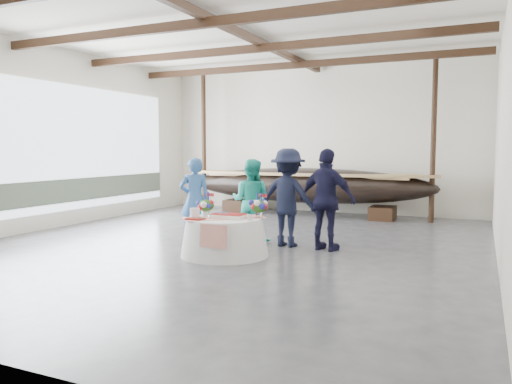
% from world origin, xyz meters
% --- Properties ---
extents(floor, '(10.00, 12.00, 0.01)m').
position_xyz_m(floor, '(0.00, 0.00, 0.00)').
color(floor, '#3D3D42').
rests_on(floor, ground).
extents(wall_back, '(10.00, 0.02, 4.50)m').
position_xyz_m(wall_back, '(0.00, 6.00, 2.25)').
color(wall_back, silver).
rests_on(wall_back, ground).
extents(wall_left, '(0.02, 12.00, 4.50)m').
position_xyz_m(wall_left, '(-5.00, 0.00, 2.25)').
color(wall_left, silver).
rests_on(wall_left, ground).
extents(wall_right, '(0.02, 12.00, 4.50)m').
position_xyz_m(wall_right, '(5.00, 0.00, 2.25)').
color(wall_right, silver).
rests_on(wall_right, ground).
extents(ceiling, '(10.00, 12.00, 0.01)m').
position_xyz_m(ceiling, '(0.00, 0.00, 4.50)').
color(ceiling, white).
rests_on(ceiling, wall_back).
extents(pavilion_structure, '(9.80, 11.76, 4.50)m').
position_xyz_m(pavilion_structure, '(0.00, 0.84, 4.00)').
color(pavilion_structure, black).
rests_on(pavilion_structure, ground).
extents(open_bay, '(0.03, 7.00, 3.20)m').
position_xyz_m(open_bay, '(-4.95, 1.00, 1.83)').
color(open_bay, silver).
rests_on(open_bay, ground).
extents(longboat_display, '(7.51, 1.50, 1.41)m').
position_xyz_m(longboat_display, '(-0.04, 4.92, 0.90)').
color(longboat_display, black).
rests_on(longboat_display, ground).
extents(banquet_table, '(1.62, 1.62, 0.70)m').
position_xyz_m(banquet_table, '(0.41, -1.01, 0.35)').
color(banquet_table, silver).
rests_on(banquet_table, ground).
extents(tabletop_items, '(1.49, 1.40, 0.40)m').
position_xyz_m(tabletop_items, '(0.39, -0.86, 0.85)').
color(tabletop_items, red).
rests_on(tabletop_items, banquet_table).
extents(guest_woman_blue, '(0.78, 0.72, 1.79)m').
position_xyz_m(guest_woman_blue, '(-0.89, 0.07, 0.89)').
color(guest_woman_blue, '#2B558C').
rests_on(guest_woman_blue, ground).
extents(guest_woman_teal, '(0.90, 0.73, 1.76)m').
position_xyz_m(guest_woman_teal, '(0.28, 0.41, 0.88)').
color(guest_woman_teal, '#22B49E').
rests_on(guest_woman_teal, ground).
extents(guest_man_left, '(1.31, 0.80, 1.98)m').
position_xyz_m(guest_man_left, '(1.15, 0.32, 0.99)').
color(guest_man_left, black).
rests_on(guest_man_left, ground).
extents(guest_man_right, '(1.23, 0.70, 1.98)m').
position_xyz_m(guest_man_right, '(1.99, 0.22, 0.99)').
color(guest_man_right, black).
rests_on(guest_man_right, ground).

